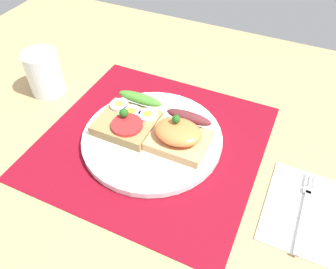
# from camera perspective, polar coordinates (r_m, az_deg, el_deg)

# --- Properties ---
(ground_plane) EXTENTS (1.20, 0.90, 0.03)m
(ground_plane) POSITION_cam_1_polar(r_m,az_deg,el_deg) (0.60, -2.62, -2.27)
(ground_plane) COLOR tan
(placemat) EXTENTS (0.37, 0.36, 0.00)m
(placemat) POSITION_cam_1_polar(r_m,az_deg,el_deg) (0.58, -2.68, -1.11)
(placemat) COLOR maroon
(placemat) RESTS_ON ground_plane
(plate) EXTENTS (0.24, 0.24, 0.01)m
(plate) POSITION_cam_1_polar(r_m,az_deg,el_deg) (0.58, -2.70, -0.59)
(plate) COLOR white
(plate) RESTS_ON placemat
(sandwich_egg_tomato) EXTENTS (0.10, 0.10, 0.04)m
(sandwich_egg_tomato) POSITION_cam_1_polar(r_m,az_deg,el_deg) (0.59, -6.58, 2.82)
(sandwich_egg_tomato) COLOR olive
(sandwich_egg_tomato) RESTS_ON plate
(sandwich_salmon) EXTENTS (0.10, 0.09, 0.06)m
(sandwich_salmon) POSITION_cam_1_polar(r_m,az_deg,el_deg) (0.55, 1.98, 0.09)
(sandwich_salmon) COLOR tan
(sandwich_salmon) RESTS_ON plate
(napkin) EXTENTS (0.12, 0.15, 0.01)m
(napkin) POSITION_cam_1_polar(r_m,az_deg,el_deg) (0.53, 22.99, -12.10)
(napkin) COLOR white
(napkin) RESTS_ON ground_plane
(fork) EXTENTS (0.02, 0.15, 0.00)m
(fork) POSITION_cam_1_polar(r_m,az_deg,el_deg) (0.53, 22.44, -11.52)
(fork) COLOR #B7B7BC
(fork) RESTS_ON napkin
(drinking_glass) EXTENTS (0.07, 0.07, 0.09)m
(drinking_glass) POSITION_cam_1_polar(r_m,az_deg,el_deg) (0.71, -20.47, 9.87)
(drinking_glass) COLOR silver
(drinking_glass) RESTS_ON ground_plane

